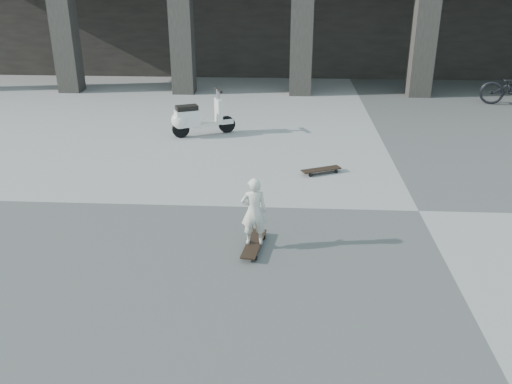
# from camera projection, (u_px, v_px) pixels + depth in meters

# --- Properties ---
(ground) EXTENTS (90.00, 90.00, 0.00)m
(ground) POSITION_uv_depth(u_px,v_px,m) (419.00, 211.00, 8.75)
(ground) COLOR #4F4F4C
(ground) RESTS_ON ground
(longboard) EXTENTS (0.33, 0.90, 0.09)m
(longboard) POSITION_uv_depth(u_px,v_px,m) (254.00, 244.00, 7.57)
(longboard) COLOR black
(longboard) RESTS_ON ground
(skateboard_spare) EXTENTS (0.79, 0.51, 0.09)m
(skateboard_spare) POSITION_uv_depth(u_px,v_px,m) (321.00, 170.00, 10.30)
(skateboard_spare) COLOR black
(skateboard_spare) RESTS_ON ground
(child) EXTENTS (0.38, 0.28, 0.97)m
(child) POSITION_uv_depth(u_px,v_px,m) (254.00, 211.00, 7.37)
(child) COLOR beige
(child) RESTS_ON longboard
(scooter) EXTENTS (1.42, 0.82, 1.06)m
(scooter) POSITION_uv_depth(u_px,v_px,m) (193.00, 119.00, 12.42)
(scooter) COLOR black
(scooter) RESTS_ON ground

